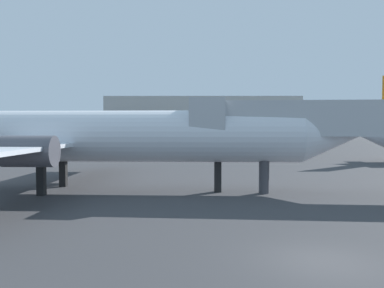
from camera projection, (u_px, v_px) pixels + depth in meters
ground_plane at (323, 262)px, 13.84m from camera, size 600.00×600.00×0.00m
airplane_at_gate at (70, 136)px, 28.86m from camera, size 39.83×30.80×12.47m
airplane_far_left at (247, 134)px, 96.21m from camera, size 27.32×19.85×7.68m
jet_bridge at (333, 120)px, 27.33m from camera, size 21.33×3.81×6.53m
terminal_building at (202, 118)px, 150.48m from camera, size 67.80×24.49×14.88m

